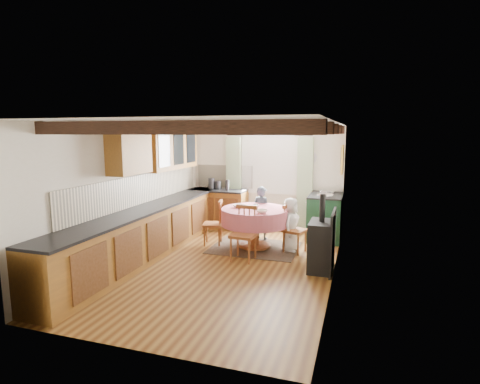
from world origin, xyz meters
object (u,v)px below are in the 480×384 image
(cast_iron_stove, at_px, (321,233))
(child_far, at_px, (262,213))
(chair_near, at_px, (243,234))
(cup, at_px, (256,207))
(dining_table, at_px, (255,228))
(chair_right, at_px, (295,229))
(aga_range, at_px, (325,216))
(chair_left, at_px, (213,222))
(child_right, at_px, (290,225))

(cast_iron_stove, xyz_separation_m, child_far, (-1.40, 1.51, -0.07))
(chair_near, relative_size, cup, 9.03)
(dining_table, distance_m, cast_iron_stove, 1.62)
(chair_near, distance_m, chair_right, 1.09)
(chair_near, bearing_deg, chair_right, 47.64)
(cast_iron_stove, relative_size, child_far, 1.12)
(child_far, bearing_deg, aga_range, -141.57)
(cup, bearing_deg, child_far, 95.96)
(aga_range, bearing_deg, chair_left, -152.14)
(dining_table, distance_m, chair_right, 0.79)
(aga_range, xyz_separation_m, child_right, (-0.56, -1.07, 0.03))
(chair_left, distance_m, child_right, 1.58)
(chair_right, xyz_separation_m, cup, (-0.75, -0.06, 0.39))
(chair_left, distance_m, chair_right, 1.67)
(chair_left, bearing_deg, dining_table, 77.14)
(cast_iron_stove, bearing_deg, chair_near, 176.76)
(chair_left, relative_size, child_right, 0.88)
(dining_table, xyz_separation_m, cast_iron_stove, (1.36, -0.84, 0.24))
(aga_range, bearing_deg, cast_iron_stove, -86.78)
(chair_left, relative_size, cup, 8.40)
(dining_table, height_order, chair_near, chair_near)
(dining_table, height_order, cup, cup)
(chair_right, relative_size, cup, 8.47)
(dining_table, distance_m, child_right, 0.70)
(chair_near, relative_size, child_right, 0.95)
(cast_iron_stove, xyz_separation_m, cup, (-1.32, 0.77, 0.21))
(chair_right, height_order, cup, chair_right)
(cup, bearing_deg, aga_range, 44.36)
(dining_table, bearing_deg, chair_left, -178.95)
(chair_near, relative_size, chair_right, 1.07)
(chair_near, relative_size, child_far, 0.86)
(cup, bearing_deg, chair_near, -93.31)
(aga_range, xyz_separation_m, cup, (-1.21, -1.19, 0.36))
(aga_range, distance_m, child_far, 1.37)
(child_far, xyz_separation_m, child_right, (0.73, -0.63, -0.05))
(dining_table, xyz_separation_m, chair_left, (-0.88, -0.02, 0.06))
(chair_near, height_order, cast_iron_stove, cast_iron_stove)
(aga_range, bearing_deg, child_far, -161.08)
(cup, bearing_deg, cast_iron_stove, -30.12)
(chair_near, xyz_separation_m, child_right, (0.70, 0.81, 0.03))
(chair_right, relative_size, cast_iron_stove, 0.72)
(dining_table, distance_m, chair_left, 0.88)
(cast_iron_stove, bearing_deg, aga_range, 93.22)
(dining_table, height_order, child_far, child_far)
(dining_table, relative_size, chair_right, 1.43)
(dining_table, bearing_deg, child_right, 3.40)
(child_far, bearing_deg, dining_table, 112.95)
(cast_iron_stove, height_order, child_far, cast_iron_stove)
(chair_right, xyz_separation_m, child_far, (-0.83, 0.69, 0.11))
(chair_near, height_order, child_right, child_right)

